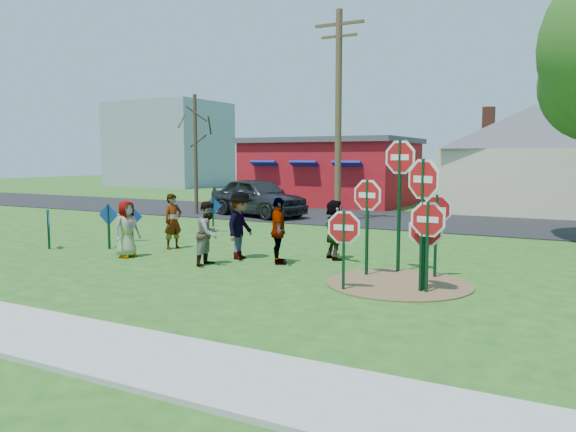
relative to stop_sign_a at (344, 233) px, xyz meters
name	(u,v)px	position (x,y,z in m)	size (l,w,h in m)	color
ground	(250,259)	(-3.64, 2.12, -1.21)	(120.00, 120.00, 0.00)	#1E4F16
sidewalk	(13,328)	(-3.64, -5.08, -1.17)	(22.00, 1.80, 0.08)	#9E9E99
road	(385,219)	(-3.64, 13.62, -1.19)	(120.00, 7.50, 0.04)	black
dirt_patch	(399,284)	(0.86, 1.12, -1.20)	(3.20, 3.20, 0.03)	brown
red_building	(332,171)	(-9.14, 20.11, 0.75)	(9.40, 7.69, 3.90)	#A3101D
cream_house	(532,155)	(1.86, 20.12, 1.71)	(9.40, 9.40, 6.50)	beige
distant_building	(169,145)	(-31.64, 32.12, 2.79)	(10.00, 8.00, 8.00)	#8C939E
stop_sign_a	(344,233)	(0.00, 0.00, 0.00)	(0.94, 0.19, 1.82)	#0D321A
stop_sign_b	(400,172)	(0.45, 2.36, 1.24)	(1.09, 0.28, 3.35)	#0D321A
stop_sign_c	(423,194)	(1.48, 0.61, 0.83)	(1.02, 0.55, 2.92)	#0D321A
stop_sign_d	(436,216)	(1.40, 2.14, 0.24)	(0.82, 0.55, 2.07)	#0D321A
stop_sign_e	(426,236)	(1.51, 0.78, -0.04)	(0.98, 0.14, 1.77)	#0D321A
stop_sign_f	(428,225)	(1.60, 0.58, 0.20)	(1.00, 0.07, 2.03)	#0D321A
stop_sign_g	(367,205)	(-0.08, 1.62, 0.47)	(0.99, 0.20, 2.41)	#0D321A
blue_diamond_a	(48,225)	(-10.00, 0.73, -0.48)	(0.60, 0.42, 1.22)	#0D321A
blue_diamond_b	(109,221)	(-8.40, 1.61, -0.35)	(0.67, 0.12, 1.39)	#0D321A
blue_diamond_c	(132,220)	(-8.83, 3.06, -0.50)	(0.65, 0.31, 1.19)	#0D321A
blue_diamond_d	(213,210)	(-7.86, 6.26, -0.40)	(0.64, 0.24, 1.32)	#0D321A
person_a	(127,229)	(-6.86, 0.79, -0.42)	(0.78, 0.51, 1.59)	#47538F
person_b	(173,221)	(-6.67, 2.55, -0.37)	(0.62, 0.41, 1.69)	#267372
person_c	(209,233)	(-4.17, 0.95, -0.38)	(0.81, 0.63, 1.66)	#97493D
person_d	(240,225)	(-3.92, 2.07, -0.29)	(1.20, 0.69, 1.86)	#2D2D31
person_e	(278,231)	(-2.64, 1.92, -0.34)	(1.03, 0.43, 1.75)	#502D56
person_f	(335,230)	(-1.62, 3.25, -0.39)	(1.52, 0.49, 1.64)	#1C4E25
suv	(258,197)	(-9.24, 11.73, -0.27)	(2.13, 5.30, 1.81)	#323338
utility_pole	(338,112)	(-5.03, 11.43, 3.47)	(2.18, 0.28, 8.91)	#4C3823
bare_tree_west	(195,137)	(-12.44, 11.24, 2.54)	(1.80, 1.80, 5.80)	#382819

